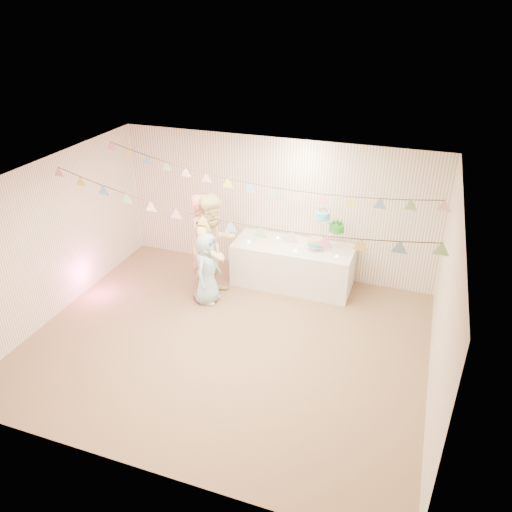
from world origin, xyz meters
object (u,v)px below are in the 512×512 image
(table, at_px, (293,265))
(person_child, at_px, (207,268))
(person_adult_b, at_px, (214,247))
(cake_stand, at_px, (325,233))
(person_adult_a, at_px, (205,245))

(table, relative_size, person_child, 1.65)
(person_adult_b, relative_size, person_child, 1.47)
(table, distance_m, person_child, 1.63)
(table, xyz_separation_m, person_adult_b, (-1.19, -0.80, 0.55))
(cake_stand, xyz_separation_m, person_adult_a, (-1.96, -0.75, -0.20))
(cake_stand, xyz_separation_m, person_child, (-1.79, -1.08, -0.46))
(person_adult_a, bearing_deg, person_adult_b, -101.57)
(person_adult_b, xyz_separation_m, person_child, (-0.04, -0.23, -0.30))
(cake_stand, xyz_separation_m, person_adult_b, (-1.74, -0.85, -0.16))
(table, bearing_deg, person_adult_a, -153.65)
(person_adult_a, relative_size, person_child, 1.41)
(table, distance_m, cake_stand, 0.90)
(table, relative_size, person_adult_b, 1.13)
(person_adult_a, height_order, person_child, person_adult_a)
(cake_stand, relative_size, person_adult_a, 0.40)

